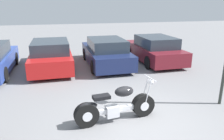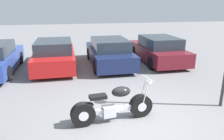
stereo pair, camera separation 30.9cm
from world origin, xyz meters
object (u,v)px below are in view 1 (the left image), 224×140
(parked_car_red, at_px, (51,55))
(parked_car_maroon, at_px, (154,50))
(parked_car_navy, at_px, (106,53))
(motorcycle, at_px, (115,106))

(parked_car_red, distance_m, parked_car_maroon, 5.37)
(parked_car_navy, bearing_deg, motorcycle, -100.46)
(parked_car_red, relative_size, parked_car_navy, 1.00)
(parked_car_red, bearing_deg, motorcycle, -73.40)
(parked_car_red, height_order, parked_car_maroon, same)
(motorcycle, relative_size, parked_car_red, 0.51)
(parked_car_red, bearing_deg, parked_car_navy, -1.90)
(parked_car_navy, height_order, parked_car_maroon, same)
(motorcycle, bearing_deg, parked_car_navy, 79.54)
(parked_car_red, bearing_deg, parked_car_maroon, 0.21)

